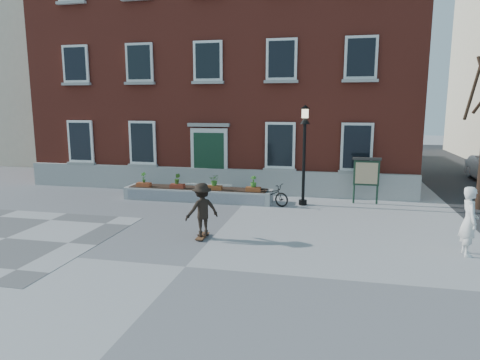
% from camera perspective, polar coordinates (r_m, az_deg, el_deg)
% --- Properties ---
extents(ground, '(100.00, 100.00, 0.00)m').
position_cam_1_polar(ground, '(10.82, -7.29, -11.40)').
color(ground, '#9A9A9D').
rests_on(ground, ground).
extents(checker_patch, '(6.00, 6.00, 0.01)m').
position_cam_1_polar(checker_patch, '(14.64, -28.75, -6.82)').
color(checker_patch, '#57575A').
rests_on(checker_patch, ground).
extents(distant_building, '(10.00, 12.00, 13.00)m').
position_cam_1_polar(distant_building, '(36.54, -24.31, 13.18)').
color(distant_building, beige).
rests_on(distant_building, ground).
extents(bicycle, '(1.77, 1.12, 0.88)m').
position_cam_1_polar(bicycle, '(16.97, 3.93, -1.90)').
color(bicycle, black).
rests_on(bicycle, ground).
extents(bystander, '(0.45, 0.68, 1.85)m').
position_cam_1_polar(bystander, '(12.75, 28.23, -4.87)').
color(bystander, white).
rests_on(bystander, ground).
extents(brick_building, '(18.40, 10.85, 12.60)m').
position_cam_1_polar(brick_building, '(24.19, -0.75, 15.63)').
color(brick_building, maroon).
rests_on(brick_building, ground).
extents(planter_assembly, '(6.20, 1.12, 1.15)m').
position_cam_1_polar(planter_assembly, '(17.88, -5.62, -1.74)').
color(planter_assembly, '#B2B3AE').
rests_on(planter_assembly, ground).
extents(lamp_post, '(0.40, 0.40, 3.93)m').
position_cam_1_polar(lamp_post, '(16.83, 8.58, 5.15)').
color(lamp_post, black).
rests_on(lamp_post, ground).
extents(notice_board, '(1.10, 0.16, 1.87)m').
position_cam_1_polar(notice_board, '(17.74, 16.51, 0.94)').
color(notice_board, '#172E21').
rests_on(notice_board, ground).
extents(skateboarder, '(1.17, 1.12, 1.67)m').
position_cam_1_polar(skateboarder, '(12.72, -5.09, -3.98)').
color(skateboarder, brown).
rests_on(skateboarder, ground).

